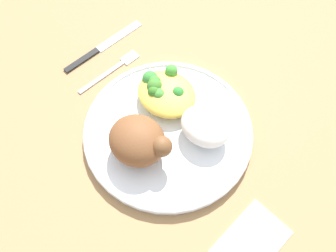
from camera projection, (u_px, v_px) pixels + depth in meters
The scene contains 8 objects.
ground_plane at pixel (168, 134), 0.66m from camera, with size 2.00×2.00×0.00m, color #9D774D.
plate at pixel (168, 131), 0.65m from camera, with size 0.30×0.30×0.02m.
roasted_chicken at pixel (139, 141), 0.60m from camera, with size 0.11×0.09×0.06m.
rice_pile at pixel (205, 126), 0.62m from camera, with size 0.09×0.07×0.04m, color white.
mac_cheese_with_broccoli at pixel (165, 91), 0.66m from camera, with size 0.11×0.10×0.04m.
fork at pixel (112, 69), 0.73m from camera, with size 0.03×0.14×0.01m.
knife at pixel (97, 50), 0.75m from camera, with size 0.04×0.19×0.01m.
napkin at pixel (251, 242), 0.57m from camera, with size 0.08×0.11×0.00m, color white.
Camera 1 is at (0.19, -0.23, 0.59)m, focal length 39.59 mm.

